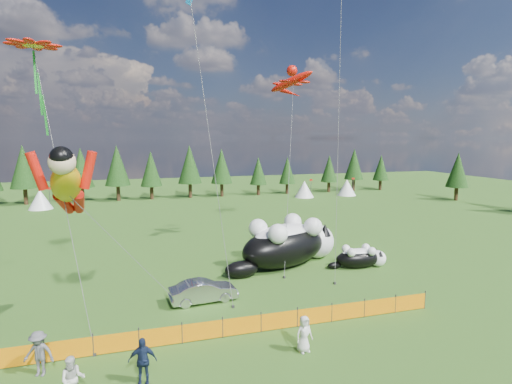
# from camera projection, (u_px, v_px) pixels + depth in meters

# --- Properties ---
(ground) EXTENTS (160.00, 160.00, 0.00)m
(ground) POSITION_uv_depth(u_px,v_px,m) (229.00, 311.00, 23.03)
(ground) COLOR #0C3309
(ground) RESTS_ON ground
(safety_fence) EXTENTS (22.06, 0.06, 1.10)m
(safety_fence) POSITION_uv_depth(u_px,v_px,m) (242.00, 326.00, 20.11)
(safety_fence) COLOR #262626
(safety_fence) RESTS_ON ground
(tree_line) EXTENTS (90.00, 4.00, 8.00)m
(tree_line) POSITION_uv_depth(u_px,v_px,m) (168.00, 174.00, 65.24)
(tree_line) COLOR black
(tree_line) RESTS_ON ground
(festival_tents) EXTENTS (50.00, 3.20, 2.80)m
(festival_tents) POSITION_uv_depth(u_px,v_px,m) (241.00, 192.00, 63.95)
(festival_tents) COLOR white
(festival_tents) RESTS_ON ground
(cat_large) EXTENTS (10.01, 6.35, 3.78)m
(cat_large) POSITION_uv_depth(u_px,v_px,m) (289.00, 243.00, 31.10)
(cat_large) COLOR black
(cat_large) RESTS_ON ground
(cat_small) EXTENTS (4.72, 2.01, 1.70)m
(cat_small) POSITION_uv_depth(u_px,v_px,m) (360.00, 257.00, 30.66)
(cat_small) COLOR black
(cat_small) RESTS_ON ground
(car) EXTENTS (4.20, 1.79, 1.35)m
(car) POSITION_uv_depth(u_px,v_px,m) (204.00, 291.00, 24.20)
(car) COLOR silver
(car) RESTS_ON ground
(spectator_b) EXTENTS (0.89, 0.53, 1.83)m
(spectator_b) POSITION_uv_depth(u_px,v_px,m) (73.00, 380.00, 14.91)
(spectator_b) COLOR silver
(spectator_b) RESTS_ON ground
(spectator_c) EXTENTS (1.21, 0.74, 1.95)m
(spectator_c) POSITION_uv_depth(u_px,v_px,m) (142.00, 361.00, 16.06)
(spectator_c) COLOR #16213C
(spectator_c) RESTS_ON ground
(spectator_d) EXTENTS (1.39, 0.98, 1.95)m
(spectator_d) POSITION_uv_depth(u_px,v_px,m) (39.00, 354.00, 16.61)
(spectator_d) COLOR #545358
(spectator_d) RESTS_ON ground
(spectator_e) EXTENTS (0.93, 0.70, 1.73)m
(spectator_e) POSITION_uv_depth(u_px,v_px,m) (304.00, 334.00, 18.50)
(spectator_e) COLOR silver
(spectator_e) RESTS_ON ground
(superhero_kite) EXTENTS (7.88, 5.16, 10.73)m
(superhero_kite) POSITION_uv_depth(u_px,v_px,m) (66.00, 184.00, 18.93)
(superhero_kite) COLOR #D8A00B
(superhero_kite) RESTS_ON ground
(gecko_kite) EXTENTS (7.63, 13.25, 18.36)m
(gecko_kite) POSITION_uv_depth(u_px,v_px,m) (291.00, 82.00, 36.85)
(gecko_kite) COLOR red
(gecko_kite) RESTS_ON ground
(flower_kite) EXTENTS (4.60, 7.10, 15.64)m
(flower_kite) POSITION_uv_depth(u_px,v_px,m) (33.00, 48.00, 20.50)
(flower_kite) COLOR red
(flower_kite) RESTS_ON ground
(diamond_kite_a) EXTENTS (2.03, 4.80, 19.34)m
(diamond_kite_a) POSITION_uv_depth(u_px,v_px,m) (192.00, 13.00, 24.46)
(diamond_kite_a) COLOR blue
(diamond_kite_a) RESTS_ON ground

